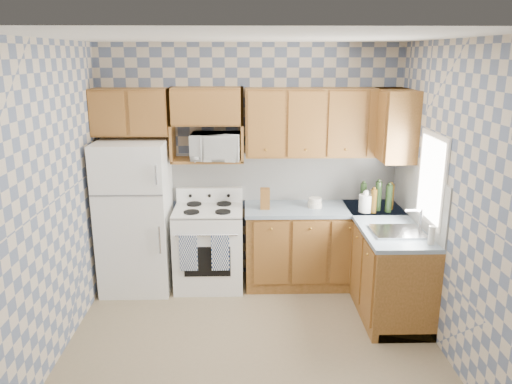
% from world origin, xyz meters
% --- Properties ---
extents(floor, '(3.40, 3.40, 0.00)m').
position_xyz_m(floor, '(0.00, 0.00, 0.00)').
color(floor, '#7D6D51').
rests_on(floor, ground).
extents(back_wall, '(3.40, 0.02, 2.70)m').
position_xyz_m(back_wall, '(0.00, 1.60, 1.35)').
color(back_wall, slate).
rests_on(back_wall, ground).
extents(right_wall, '(0.02, 3.20, 2.70)m').
position_xyz_m(right_wall, '(1.70, 0.00, 1.35)').
color(right_wall, slate).
rests_on(right_wall, ground).
extents(backsplash_back, '(2.60, 0.02, 0.56)m').
position_xyz_m(backsplash_back, '(0.40, 1.59, 1.20)').
color(backsplash_back, white).
rests_on(backsplash_back, back_wall).
extents(backsplash_right, '(0.02, 1.60, 0.56)m').
position_xyz_m(backsplash_right, '(1.69, 0.80, 1.20)').
color(backsplash_right, white).
rests_on(backsplash_right, right_wall).
extents(refrigerator, '(0.75, 0.70, 1.68)m').
position_xyz_m(refrigerator, '(-1.27, 1.25, 0.84)').
color(refrigerator, white).
rests_on(refrigerator, floor).
extents(stove_body, '(0.76, 0.65, 0.90)m').
position_xyz_m(stove_body, '(-0.47, 1.28, 0.45)').
color(stove_body, white).
rests_on(stove_body, floor).
extents(cooktop, '(0.76, 0.65, 0.02)m').
position_xyz_m(cooktop, '(-0.47, 1.28, 0.91)').
color(cooktop, silver).
rests_on(cooktop, stove_body).
extents(backguard, '(0.76, 0.08, 0.17)m').
position_xyz_m(backguard, '(-0.47, 1.55, 1.00)').
color(backguard, white).
rests_on(backguard, cooktop).
extents(dish_towel_left, '(0.19, 0.02, 0.40)m').
position_xyz_m(dish_towel_left, '(-0.67, 0.93, 0.53)').
color(dish_towel_left, navy).
rests_on(dish_towel_left, stove_body).
extents(dish_towel_right, '(0.19, 0.02, 0.40)m').
position_xyz_m(dish_towel_right, '(-0.33, 0.93, 0.53)').
color(dish_towel_right, navy).
rests_on(dish_towel_right, stove_body).
extents(base_cabinets_back, '(1.75, 0.60, 0.88)m').
position_xyz_m(base_cabinets_back, '(0.82, 1.30, 0.44)').
color(base_cabinets_back, brown).
rests_on(base_cabinets_back, floor).
extents(base_cabinets_right, '(0.60, 1.60, 0.88)m').
position_xyz_m(base_cabinets_right, '(1.40, 0.80, 0.44)').
color(base_cabinets_right, brown).
rests_on(base_cabinets_right, floor).
extents(countertop_back, '(1.77, 0.63, 0.04)m').
position_xyz_m(countertop_back, '(0.82, 1.30, 0.90)').
color(countertop_back, slate).
rests_on(countertop_back, base_cabinets_back).
extents(countertop_right, '(0.63, 1.60, 0.04)m').
position_xyz_m(countertop_right, '(1.40, 0.80, 0.90)').
color(countertop_right, slate).
rests_on(countertop_right, base_cabinets_right).
extents(upper_cabinets_back, '(1.75, 0.33, 0.74)m').
position_xyz_m(upper_cabinets_back, '(0.82, 1.44, 1.85)').
color(upper_cabinets_back, brown).
rests_on(upper_cabinets_back, back_wall).
extents(upper_cabinets_fridge, '(0.82, 0.33, 0.50)m').
position_xyz_m(upper_cabinets_fridge, '(-1.29, 1.44, 1.97)').
color(upper_cabinets_fridge, brown).
rests_on(upper_cabinets_fridge, back_wall).
extents(upper_cabinets_right, '(0.33, 0.70, 0.74)m').
position_xyz_m(upper_cabinets_right, '(1.53, 1.25, 1.85)').
color(upper_cabinets_right, brown).
rests_on(upper_cabinets_right, right_wall).
extents(microwave_shelf, '(0.80, 0.33, 0.03)m').
position_xyz_m(microwave_shelf, '(-0.47, 1.44, 1.44)').
color(microwave_shelf, brown).
rests_on(microwave_shelf, back_wall).
extents(microwave, '(0.55, 0.38, 0.29)m').
position_xyz_m(microwave, '(-0.38, 1.38, 1.60)').
color(microwave, white).
rests_on(microwave, microwave_shelf).
extents(sink, '(0.48, 0.40, 0.03)m').
position_xyz_m(sink, '(1.40, 0.45, 0.93)').
color(sink, '#B7B7BC').
rests_on(sink, countertop_right).
extents(window, '(0.02, 0.66, 0.86)m').
position_xyz_m(window, '(1.69, 0.45, 1.45)').
color(window, silver).
rests_on(window, right_wall).
extents(bottle_0, '(0.07, 0.07, 0.32)m').
position_xyz_m(bottle_0, '(1.39, 1.16, 1.08)').
color(bottle_0, black).
rests_on(bottle_0, countertop_back).
extents(bottle_1, '(0.07, 0.07, 0.30)m').
position_xyz_m(bottle_1, '(1.49, 1.10, 1.07)').
color(bottle_1, black).
rests_on(bottle_1, countertop_back).
extents(bottle_2, '(0.07, 0.07, 0.28)m').
position_xyz_m(bottle_2, '(1.54, 1.20, 1.06)').
color(bottle_2, '#4F3510').
rests_on(bottle_2, countertop_back).
extents(bottle_3, '(0.07, 0.07, 0.26)m').
position_xyz_m(bottle_3, '(1.32, 1.08, 1.05)').
color(bottle_3, '#4F3510').
rests_on(bottle_3, countertop_back).
extents(bottle_4, '(0.07, 0.07, 0.29)m').
position_xyz_m(bottle_4, '(1.24, 1.22, 1.07)').
color(bottle_4, black).
rests_on(bottle_4, countertop_back).
extents(knife_block, '(0.11, 0.11, 0.23)m').
position_xyz_m(knife_block, '(0.16, 1.25, 1.04)').
color(knife_block, brown).
rests_on(knife_block, countertop_back).
extents(electric_kettle, '(0.15, 0.15, 0.19)m').
position_xyz_m(electric_kettle, '(1.25, 1.12, 1.01)').
color(electric_kettle, white).
rests_on(electric_kettle, countertop_back).
extents(food_containers, '(0.16, 0.16, 0.11)m').
position_xyz_m(food_containers, '(0.72, 1.29, 0.97)').
color(food_containers, beige).
rests_on(food_containers, countertop_back).
extents(soap_bottle, '(0.06, 0.06, 0.17)m').
position_xyz_m(soap_bottle, '(1.61, 0.14, 1.01)').
color(soap_bottle, beige).
rests_on(soap_bottle, countertop_right).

